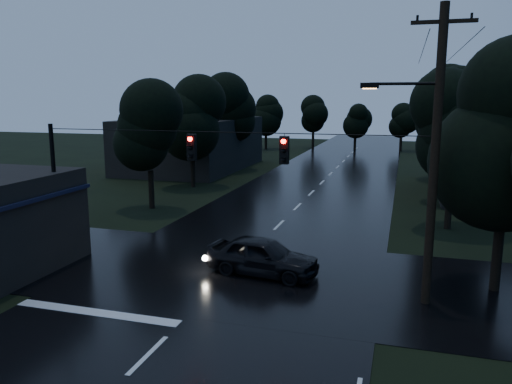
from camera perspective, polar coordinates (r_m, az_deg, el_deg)
The scene contains 16 objects.
main_road at distance 37.61m, azimuth 6.34°, elevation -0.15°, with size 12.00×120.00×0.02m, color black.
cross_street at distance 20.72m, azimuth -2.80°, elevation -9.17°, with size 60.00×9.00×0.02m, color black.
building_far_right at distance 41.33m, azimuth 26.95°, elevation 2.82°, with size 10.00×14.00×4.40m, color black.
building_far_left at distance 50.91m, azimuth -7.26°, elevation 5.50°, with size 10.00×16.00×5.00m, color black.
utility_pole_main at distance 17.48m, azimuth 19.49°, elevation 4.24°, with size 3.50×0.30×10.00m.
utility_pole_far at distance 34.55m, azimuth 19.57°, elevation 4.84°, with size 2.00×0.30×7.50m.
anchor_pole_left at distance 22.68m, azimuth -21.93°, elevation -0.34°, with size 0.18×0.18×6.00m, color black.
span_signals at distance 18.44m, azimuth -2.35°, elevation 5.10°, with size 15.00×0.37×1.12m.
tree_corner_near at distance 19.70m, azimuth 26.95°, elevation 6.50°, with size 4.48×4.48×9.44m.
tree_left_a at distance 32.39m, azimuth -12.15°, elevation 7.29°, with size 3.92×3.92×8.26m.
tree_left_b at distance 39.80m, azimuth -7.37°, elevation 8.57°, with size 4.20×4.20×8.85m.
tree_left_c at distance 49.30m, azimuth -3.25°, elevation 9.47°, with size 4.48×4.48×9.44m.
tree_right_a at distance 28.51m, azimuth 21.76°, elevation 7.09°, with size 4.20×4.20×8.85m.
tree_right_b at distance 36.51m, azimuth 21.69°, elevation 8.32°, with size 4.48×4.48×9.44m.
tree_right_c at distance 46.51m, azimuth 21.44°, elevation 9.15°, with size 4.76×4.76×10.03m.
car at distance 20.24m, azimuth 0.78°, elevation -7.33°, with size 1.83×4.55×1.55m, color black.
Camera 1 is at (6.53, -6.36, 7.04)m, focal length 35.00 mm.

